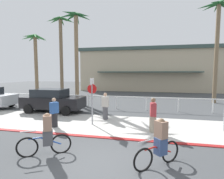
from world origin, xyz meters
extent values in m
plane|color=#424447|center=(0.00, 10.00, 0.00)|extent=(80.00, 80.00, 0.00)
cube|color=beige|center=(0.00, 4.20, 0.01)|extent=(44.00, 4.00, 0.02)
cube|color=maroon|center=(0.00, 2.20, 0.01)|extent=(44.00, 0.24, 0.03)
cube|color=#BCAD8E|center=(1.04, 26.83, 3.15)|extent=(21.35, 9.66, 6.30)
cube|color=#384C47|center=(1.04, 26.83, 6.55)|extent=(21.95, 10.26, 0.50)
cube|color=#384C47|center=(1.04, 21.50, 3.00)|extent=(14.95, 1.20, 0.16)
cylinder|color=white|center=(0.00, 8.50, 1.00)|extent=(25.45, 0.08, 0.08)
cylinder|color=white|center=(-10.41, 8.50, 0.50)|extent=(0.08, 0.08, 1.00)
cylinder|color=white|center=(-8.10, 8.50, 0.50)|extent=(0.08, 0.08, 1.00)
cylinder|color=white|center=(-5.78, 8.50, 0.50)|extent=(0.08, 0.08, 1.00)
cylinder|color=white|center=(-3.47, 8.50, 0.50)|extent=(0.08, 0.08, 1.00)
cylinder|color=white|center=(-1.16, 8.50, 0.50)|extent=(0.08, 0.08, 1.00)
cylinder|color=white|center=(1.16, 8.50, 0.50)|extent=(0.08, 0.08, 1.00)
cylinder|color=white|center=(3.47, 8.50, 0.50)|extent=(0.08, 0.08, 1.00)
cylinder|color=white|center=(5.78, 8.50, 0.50)|extent=(0.08, 0.08, 1.00)
cylinder|color=gray|center=(-1.67, 4.00, 1.10)|extent=(0.08, 0.08, 2.20)
cube|color=white|center=(-1.67, 4.00, 2.38)|extent=(0.04, 0.56, 0.36)
cylinder|color=red|center=(-1.67, 4.00, 1.98)|extent=(0.52, 0.03, 0.52)
cylinder|color=#846B4C|center=(-10.79, 12.23, 3.43)|extent=(0.36, 0.36, 6.86)
cone|color=#387F3D|center=(-10.13, 12.23, 6.61)|extent=(1.42, 0.32, 0.80)
cone|color=#387F3D|center=(-10.40, 12.71, 6.63)|extent=(1.09, 1.25, 0.76)
cone|color=#387F3D|center=(-10.93, 12.85, 6.71)|extent=(0.61, 1.39, 0.60)
cone|color=#387F3D|center=(-11.40, 12.52, 6.61)|extent=(1.46, 0.93, 0.79)
cone|color=#387F3D|center=(-11.38, 11.94, 6.62)|extent=(1.43, 0.91, 0.77)
cone|color=#387F3D|center=(-10.96, 11.46, 6.67)|extent=(0.68, 1.67, 0.69)
cone|color=#387F3D|center=(-10.34, 11.67, 6.62)|extent=(1.20, 1.39, 0.78)
cylinder|color=#756047|center=(-8.10, 12.84, 4.36)|extent=(0.36, 0.36, 8.72)
cone|color=#2D6B33|center=(-7.45, 12.84, 8.52)|extent=(1.40, 0.32, 0.71)
cone|color=#2D6B33|center=(-7.57, 13.50, 8.59)|extent=(1.34, 1.57, 0.57)
cone|color=#2D6B33|center=(-8.28, 13.64, 8.47)|extent=(0.70, 1.76, 0.79)
cone|color=#2D6B33|center=(-8.95, 13.25, 8.57)|extent=(1.89, 1.13, 0.61)
cone|color=#2D6B33|center=(-8.73, 12.54, 8.48)|extent=(1.49, 0.94, 0.77)
cone|color=#2D6B33|center=(-8.23, 12.25, 8.52)|extent=(0.60, 1.34, 0.70)
cone|color=#2D6B33|center=(-7.66, 12.29, 8.54)|extent=(1.18, 1.37, 0.66)
cylinder|color=#846B4C|center=(-5.37, 10.62, 4.12)|extent=(0.36, 0.36, 8.24)
cone|color=#235B2D|center=(-4.72, 10.62, 8.09)|extent=(1.38, 0.32, 0.61)
cone|color=#235B2D|center=(-4.87, 11.25, 8.10)|extent=(1.30, 1.51, 0.61)
cone|color=#235B2D|center=(-5.58, 11.50, 7.97)|extent=(0.74, 1.93, 0.85)
cone|color=#235B2D|center=(-6.09, 10.96, 8.02)|extent=(1.64, 1.01, 0.75)
cone|color=#235B2D|center=(-6.04, 10.30, 8.02)|extent=(1.55, 0.97, 0.75)
cone|color=#235B2D|center=(-5.58, 9.70, 8.06)|extent=(0.75, 1.97, 0.68)
cone|color=#235B2D|center=(-4.96, 10.10, 8.06)|extent=(1.13, 1.31, 0.67)
cylinder|color=#756047|center=(7.40, 13.32, 4.60)|extent=(0.36, 0.36, 9.21)
cone|color=#235B2D|center=(8.02, 13.94, 9.06)|extent=(1.51, 1.51, 0.62)
cone|color=#235B2D|center=(7.40, 14.01, 8.99)|extent=(0.32, 1.47, 0.75)
cone|color=#235B2D|center=(6.83, 13.89, 9.06)|extent=(1.41, 1.41, 0.61)
cone|color=#235B2D|center=(6.45, 13.32, 9.00)|extent=(1.95, 0.32, 0.73)
cone|color=#235B2D|center=(6.90, 12.82, 9.07)|extent=(1.27, 1.27, 0.59)
cone|color=#235B2D|center=(7.40, 12.55, 9.08)|extent=(0.32, 1.59, 0.57)
cylinder|color=black|center=(-10.00, 7.54, 0.33)|extent=(0.66, 0.22, 0.66)
cube|color=black|center=(-5.45, 6.47, 0.73)|extent=(4.40, 1.80, 0.80)
cube|color=#1E2328|center=(-5.70, 6.47, 1.41)|extent=(2.29, 1.58, 0.56)
cylinder|color=black|center=(-4.04, 7.37, 0.33)|extent=(0.66, 0.22, 0.66)
cylinder|color=black|center=(-4.04, 5.57, 0.33)|extent=(0.66, 0.22, 0.66)
cylinder|color=black|center=(-6.85, 7.37, 0.33)|extent=(0.66, 0.22, 0.66)
cylinder|color=black|center=(-6.85, 5.57, 0.33)|extent=(0.66, 0.22, 0.66)
torus|color=black|center=(1.24, -0.13, 0.33)|extent=(0.58, 0.52, 0.72)
torus|color=black|center=(2.07, 0.60, 0.33)|extent=(0.58, 0.52, 0.72)
cylinder|color=red|center=(1.82, 0.37, 0.48)|extent=(0.55, 0.50, 0.35)
cylinder|color=red|center=(1.42, 0.03, 0.62)|extent=(0.32, 0.29, 0.07)
cylinder|color=red|center=(1.75, 0.31, 0.55)|extent=(0.05, 0.05, 0.44)
cylinder|color=silver|center=(1.28, -0.10, 0.88)|extent=(0.40, 0.36, 0.04)
cube|color=#384C7A|center=(1.75, 0.31, 0.61)|extent=(0.43, 0.42, 0.52)
cube|color=#93705B|center=(1.75, 0.31, 1.13)|extent=(0.42, 0.43, 0.52)
sphere|color=brown|center=(1.75, 0.31, 1.36)|extent=(0.22, 0.22, 0.22)
torus|color=black|center=(-2.62, -0.08, 0.33)|extent=(0.66, 0.40, 0.72)
torus|color=black|center=(-1.66, 0.44, 0.33)|extent=(0.66, 0.40, 0.72)
cylinder|color=#2851A8|center=(-1.95, 0.28, 0.48)|extent=(0.63, 0.37, 0.35)
cylinder|color=#2851A8|center=(-2.41, 0.03, 0.62)|extent=(0.36, 0.23, 0.07)
cylinder|color=#2851A8|center=(-2.03, 0.24, 0.55)|extent=(0.05, 0.05, 0.44)
cylinder|color=silver|center=(-2.58, -0.06, 0.88)|extent=(0.46, 0.27, 0.04)
cube|color=#4C4C51|center=(-2.03, 0.24, 0.61)|extent=(0.41, 0.40, 0.52)
cube|color=#93705B|center=(-2.03, 0.24, 1.13)|extent=(0.39, 0.42, 0.52)
sphere|color=#9E7556|center=(-2.03, 0.24, 1.36)|extent=(0.22, 0.22, 0.22)
cylinder|color=#4C4C51|center=(-1.24, 5.20, 0.40)|extent=(0.34, 0.34, 0.79)
cube|color=#B7B2A8|center=(-1.24, 5.20, 1.10)|extent=(0.41, 0.28, 0.61)
sphere|color=#D6A884|center=(-1.24, 5.20, 1.54)|extent=(0.22, 0.22, 0.22)
cylinder|color=#232326|center=(-3.47, 3.16, 0.37)|extent=(0.44, 0.44, 0.75)
cube|color=#2D5699|center=(-3.47, 3.16, 1.03)|extent=(0.43, 0.48, 0.57)
sphere|color=#D6A884|center=(-3.47, 3.16, 1.45)|extent=(0.21, 0.21, 0.21)
cylinder|color=gray|center=(1.56, 3.37, 0.40)|extent=(0.35, 0.35, 0.80)
cube|color=#A33338|center=(1.56, 3.37, 1.11)|extent=(0.30, 0.42, 0.62)
sphere|color=brown|center=(1.56, 3.37, 1.56)|extent=(0.22, 0.22, 0.22)
camera|label=1|loc=(1.39, -5.15, 2.83)|focal=28.56mm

